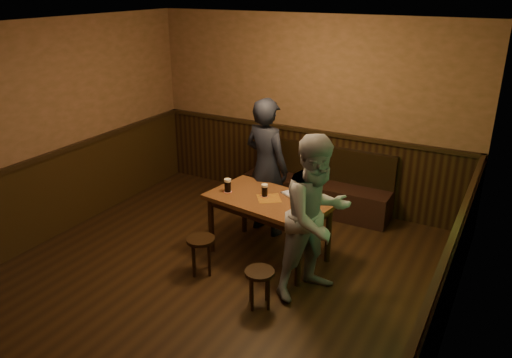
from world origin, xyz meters
The scene contains 12 objects.
room centered at (0.00, 0.22, 1.20)m, with size 5.04×6.04×2.84m.
bench centered at (0.30, 2.75, 0.31)m, with size 2.20×0.50×0.95m.
pub_table centered at (0.30, 1.16, 0.68)m, with size 1.57×1.04×0.79m.
stool_left centered at (-0.21, 0.44, 0.36)m, with size 0.39×0.39×0.45m.
stool_right centered at (0.69, 0.20, 0.34)m, with size 0.37×0.37×0.43m.
pint_left centered at (-0.24, 1.10, 0.87)m, with size 0.11×0.11×0.17m.
pint_mid centered at (0.22, 1.19, 0.86)m, with size 0.10×0.10×0.16m.
pint_right centered at (0.80, 1.06, 0.87)m, with size 0.12×0.12×0.18m.
laptop centered at (0.55, 1.43, 0.84)m, with size 0.38×0.36×0.21m.
menu centered at (0.88, 0.91, 0.79)m, with size 0.22×0.15×0.00m, color silver.
person_suit centered at (-0.05, 1.76, 0.93)m, with size 0.68×0.44×1.86m, color black.
person_grey centered at (1.08, 0.73, 0.90)m, with size 0.88×0.68×1.81m, color gray.
Camera 1 is at (2.79, -3.71, 3.22)m, focal length 35.00 mm.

